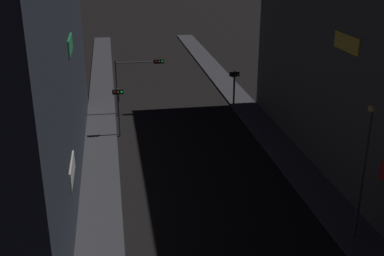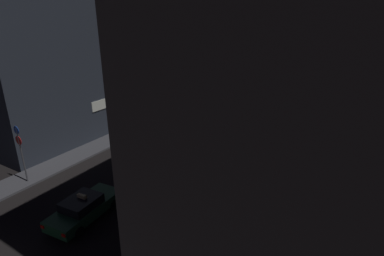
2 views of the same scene
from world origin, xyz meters
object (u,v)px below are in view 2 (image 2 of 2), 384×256
Objects in this scene: sign_pole_left at (21,149)px; traffic_light_right_kerb at (282,92)px; taxi at (84,208)px; traffic_light_left_kerb at (194,88)px; street_lamp_near_block at (219,134)px; traffic_light_overhead at (223,76)px.

traffic_light_right_kerb is at bearing 66.92° from sign_pole_left.
taxi is 1.23× the size of traffic_light_left_kerb.
traffic_light_right_kerb is 19.19m from street_lamp_near_block.
traffic_light_right_kerb is at bearing 20.81° from traffic_light_left_kerb.
sign_pole_left is 13.16m from street_lamp_near_block.
traffic_light_right_kerb is (3.99, 25.39, 1.88)m from taxi.
traffic_light_overhead is 1.29× the size of traffic_light_right_kerb.
traffic_light_left_kerb is (-5.65, 21.72, 1.93)m from taxi.
traffic_light_overhead is 5.09m from traffic_light_left_kerb.
street_lamp_near_block is (5.22, 6.29, 3.41)m from taxi.
traffic_light_overhead is 25.99m from sign_pole_left.
taxi is at bearing -98.93° from traffic_light_right_kerb.
traffic_light_overhead reaches higher than traffic_light_right_kerb.
traffic_light_overhead is 22.25m from street_lamp_near_block.
traffic_light_right_kerb is at bearing 81.07° from taxi.
taxi is 1.13× the size of sign_pole_left.
sign_pole_left is (-0.90, -21.09, -0.07)m from traffic_light_left_kerb.
traffic_light_left_kerb is 18.93m from street_lamp_near_block.
traffic_light_overhead is at bearing 172.17° from traffic_light_right_kerb.
taxi is at bearing -129.67° from street_lamp_near_block.
traffic_light_left_kerb is 0.92× the size of sign_pole_left.
sign_pole_left is at bearing 174.46° from taxi.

